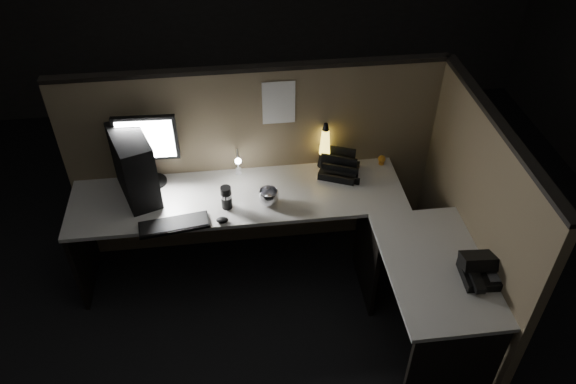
{
  "coord_description": "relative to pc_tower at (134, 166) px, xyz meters",
  "views": [
    {
      "loc": [
        -0.17,
        -2.37,
        3.23
      ],
      "look_at": [
        0.17,
        0.35,
        0.93
      ],
      "focal_mm": 35.0,
      "sensor_mm": 36.0,
      "label": 1
    }
  ],
  "objects": [
    {
      "name": "mouse",
      "position": [
        0.56,
        -0.36,
        -0.22
      ],
      "size": [
        0.08,
        0.06,
        0.03
      ],
      "primitive_type": "ellipsoid",
      "rotation": [
        0.0,
        0.0,
        -0.07
      ],
      "color": "black",
      "rests_on": "desk"
    },
    {
      "name": "room_shell",
      "position": [
        0.82,
        -0.7,
        0.65
      ],
      "size": [
        6.0,
        6.0,
        6.0
      ],
      "color": "silver",
      "rests_on": "ground"
    },
    {
      "name": "monitor",
      "position": [
        0.09,
        0.12,
        0.09
      ],
      "size": [
        0.42,
        0.18,
        0.54
      ],
      "rotation": [
        0.0,
        0.0,
        -0.04
      ],
      "color": "black",
      "rests_on": "desk"
    },
    {
      "name": "organizer",
      "position": [
        1.41,
        0.06,
        -0.19
      ],
      "size": [
        0.33,
        0.31,
        0.2
      ],
      "rotation": [
        0.0,
        0.0,
        -0.4
      ],
      "color": "black",
      "rests_on": "desk"
    },
    {
      "name": "pinned_paper",
      "position": [
        0.99,
        0.19,
        0.3
      ],
      "size": [
        0.22,
        0.0,
        0.32
      ],
      "primitive_type": "cube",
      "color": "white",
      "rests_on": "partition_back"
    },
    {
      "name": "figurine",
      "position": [
        1.74,
        0.12,
        -0.19
      ],
      "size": [
        0.05,
        0.05,
        0.05
      ],
      "primitive_type": "sphere",
      "color": "orange",
      "rests_on": "desk"
    },
    {
      "name": "partition_back",
      "position": [
        0.82,
        0.23,
        -0.22
      ],
      "size": [
        2.66,
        0.06,
        1.5
      ],
      "primitive_type": "cube",
      "color": "brown",
      "rests_on": "ground"
    },
    {
      "name": "desk_phone",
      "position": [
        2.06,
        -1.01,
        -0.18
      ],
      "size": [
        0.27,
        0.28,
        0.16
      ],
      "rotation": [
        0.0,
        0.0,
        -0.06
      ],
      "color": "black",
      "rests_on": "desk"
    },
    {
      "name": "lava_lamp",
      "position": [
        1.32,
        0.16,
        -0.09
      ],
      "size": [
        0.1,
        0.1,
        0.36
      ],
      "color": "black",
      "rests_on": "desk"
    },
    {
      "name": "partition_right",
      "position": [
        2.15,
        -0.6,
        -0.22
      ],
      "size": [
        0.06,
        1.66,
        1.5
      ],
      "primitive_type": "cube",
      "color": "brown",
      "rests_on": "ground"
    },
    {
      "name": "desk",
      "position": [
        1.0,
        -0.45,
        -0.39
      ],
      "size": [
        2.6,
        1.6,
        0.73
      ],
      "color": "beige",
      "rests_on": "ground"
    },
    {
      "name": "travel_mug",
      "position": [
        0.59,
        -0.22,
        -0.15
      ],
      "size": [
        0.08,
        0.08,
        0.17
      ],
      "primitive_type": "cylinder",
      "color": "black",
      "rests_on": "desk"
    },
    {
      "name": "keyboard",
      "position": [
        0.25,
        -0.36,
        -0.23
      ],
      "size": [
        0.47,
        0.21,
        0.02
      ],
      "primitive_type": "cube",
      "rotation": [
        0.0,
        0.0,
        0.14
      ],
      "color": "black",
      "rests_on": "desk"
    },
    {
      "name": "pc_tower",
      "position": [
        0.0,
        0.0,
        0.0
      ],
      "size": [
        0.35,
        0.5,
        0.48
      ],
      "primitive_type": "cube",
      "rotation": [
        0.0,
        0.0,
        0.35
      ],
      "color": "black",
      "rests_on": "desk"
    },
    {
      "name": "floor",
      "position": [
        0.82,
        -0.7,
        -0.97
      ],
      "size": [
        6.0,
        6.0,
        0.0
      ],
      "primitive_type": "plane",
      "color": "black",
      "rests_on": "ground"
    },
    {
      "name": "clip_lamp",
      "position": [
        0.69,
        0.08,
        -0.11
      ],
      "size": [
        0.04,
        0.18,
        0.23
      ],
      "color": "silver",
      "rests_on": "desk"
    },
    {
      "name": "steel_mug",
      "position": [
        0.88,
        -0.21,
        -0.18
      ],
      "size": [
        0.16,
        0.16,
        0.11
      ],
      "primitive_type": "imported",
      "rotation": [
        0.0,
        0.0,
        -0.18
      ],
      "color": "silver",
      "rests_on": "desk"
    }
  ]
}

